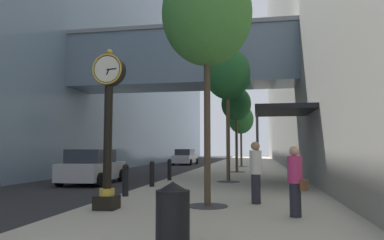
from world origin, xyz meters
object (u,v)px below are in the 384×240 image
at_px(pedestrian_by_clock, 256,170).
at_px(street_clock, 108,120).
at_px(street_tree_mid_near, 228,74).
at_px(street_tree_mid_far, 236,105).
at_px(street_tree_near, 207,15).
at_px(car_white_mid, 185,157).
at_px(pedestrian_walking, 295,179).
at_px(car_silver_near, 92,167).
at_px(trash_bin, 173,216).
at_px(bollard_fourth, 152,173).
at_px(bollard_fifth, 170,169).
at_px(bollard_third, 126,179).
at_px(street_tree_far, 241,120).

bearing_deg(pedestrian_by_clock, street_clock, -156.73).
relative_size(street_tree_mid_near, street_tree_mid_far, 1.12).
distance_m(street_tree_near, car_white_mid, 28.93).
relative_size(street_clock, pedestrian_by_clock, 2.39).
xyz_separation_m(street_tree_mid_far, pedestrian_walking, (2.19, -15.72, -3.69)).
relative_size(street_tree_near, car_silver_near, 1.60).
bearing_deg(trash_bin, street_clock, 126.78).
xyz_separation_m(street_tree_mid_far, car_white_mid, (-6.16, 13.31, -3.87)).
relative_size(bollard_fourth, street_tree_mid_near, 0.16).
height_order(bollard_fourth, pedestrian_by_clock, pedestrian_by_clock).
height_order(bollard_fourth, street_tree_mid_near, street_tree_mid_near).
height_order(bollard_fifth, car_silver_near, car_silver_near).
height_order(street_tree_mid_far, pedestrian_by_clock, street_tree_mid_far).
height_order(street_tree_mid_near, street_tree_mid_far, street_tree_mid_near).
bearing_deg(bollard_fourth, street_tree_mid_far, 73.60).
height_order(bollard_third, car_white_mid, car_white_mid).
bearing_deg(car_silver_near, street_tree_mid_far, 50.78).
distance_m(street_clock, car_silver_near, 8.70).
height_order(street_tree_near, trash_bin, street_tree_near).
xyz_separation_m(street_clock, car_white_mid, (-3.68, 28.82, -1.64)).
relative_size(street_tree_mid_far, car_white_mid, 1.22).
xyz_separation_m(street_tree_mid_near, car_white_mid, (-6.16, 20.60, -4.45)).
bearing_deg(street_clock, trash_bin, -53.22).
relative_size(street_tree_mid_far, trash_bin, 5.46).
xyz_separation_m(pedestrian_by_clock, car_white_mid, (-7.46, 27.19, -0.27)).
bearing_deg(pedestrian_by_clock, street_tree_mid_near, 101.07).
height_order(street_clock, street_tree_near, street_tree_near).
distance_m(bollard_third, street_tree_mid_far, 13.90).
relative_size(bollard_fifth, street_tree_far, 0.20).
bearing_deg(street_tree_mid_far, street_tree_far, 90.00).
relative_size(street_tree_near, pedestrian_by_clock, 3.87).
distance_m(street_tree_near, car_silver_near, 10.37).
distance_m(pedestrian_walking, pedestrian_by_clock, 2.04).
bearing_deg(street_tree_mid_near, street_clock, -106.83).
bearing_deg(pedestrian_by_clock, car_silver_near, 142.82).
bearing_deg(car_silver_near, bollard_fourth, -29.06).
relative_size(bollard_fifth, car_white_mid, 0.22).
distance_m(bollard_third, pedestrian_by_clock, 4.33).
height_order(street_tree_mid_far, car_silver_near, street_tree_mid_far).
distance_m(street_tree_far, pedestrian_by_clock, 21.45).
relative_size(bollard_third, street_tree_mid_near, 0.16).
xyz_separation_m(street_clock, street_tree_far, (2.49, 22.80, 1.80)).
distance_m(bollard_fourth, street_tree_mid_far, 11.12).
relative_size(street_tree_mid_near, trash_bin, 6.10).
bearing_deg(car_white_mid, street_tree_near, -77.53).
relative_size(street_tree_mid_far, pedestrian_by_clock, 3.27).
bearing_deg(street_tree_far, bollard_fourth, -99.65).
height_order(bollard_third, car_silver_near, car_silver_near).
height_order(street_clock, pedestrian_walking, street_clock).
relative_size(pedestrian_by_clock, car_white_mid, 0.37).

